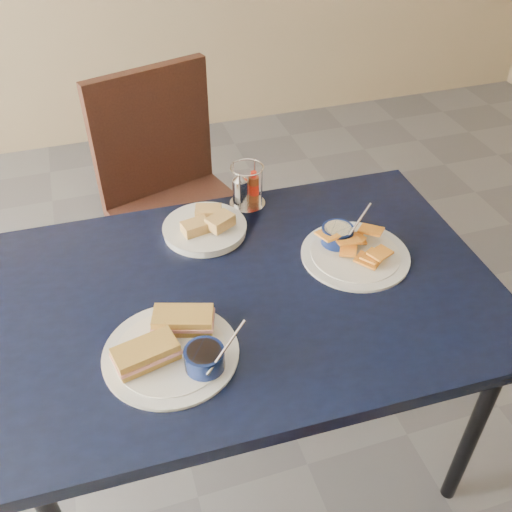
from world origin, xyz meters
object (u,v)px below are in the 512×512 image
object	(u,v)px
chair_far	(177,185)
sandwich_plate	(174,347)
dining_table	(250,305)
bread_basket	(206,227)
plantain_plate	(350,248)
condiment_caddy	(246,189)

from	to	relation	value
chair_far	sandwich_plate	xyz separation A→B (m)	(-0.19, -0.98, 0.20)
dining_table	sandwich_plate	xyz separation A→B (m)	(-0.23, -0.16, 0.08)
chair_far	bread_basket	size ratio (longest dim) A/B	4.18
chair_far	plantain_plate	size ratio (longest dim) A/B	3.33
plantain_plate	condiment_caddy	xyz separation A→B (m)	(-0.21, 0.31, 0.04)
bread_basket	condiment_caddy	world-z (taller)	condiment_caddy
chair_far	dining_table	bearing A→B (deg)	-87.31
chair_far	condiment_caddy	distance (m)	0.53
dining_table	chair_far	size ratio (longest dim) A/B	1.31
sandwich_plate	bread_basket	bearing A→B (deg)	67.30
chair_far	plantain_plate	xyz separation A→B (m)	(0.35, -0.76, 0.20)
dining_table	bread_basket	bearing A→B (deg)	100.71
plantain_plate	condiment_caddy	bearing A→B (deg)	123.26
dining_table	plantain_plate	world-z (taller)	plantain_plate
sandwich_plate	condiment_caddy	xyz separation A→B (m)	(0.33, 0.53, 0.03)
sandwich_plate	plantain_plate	world-z (taller)	same
bread_basket	condiment_caddy	xyz separation A→B (m)	(0.15, 0.10, 0.04)
dining_table	condiment_caddy	world-z (taller)	condiment_caddy
sandwich_plate	dining_table	bearing A→B (deg)	34.48
plantain_plate	bread_basket	size ratio (longest dim) A/B	1.25
bread_basket	condiment_caddy	size ratio (longest dim) A/B	1.75
sandwich_plate	bread_basket	distance (m)	0.46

